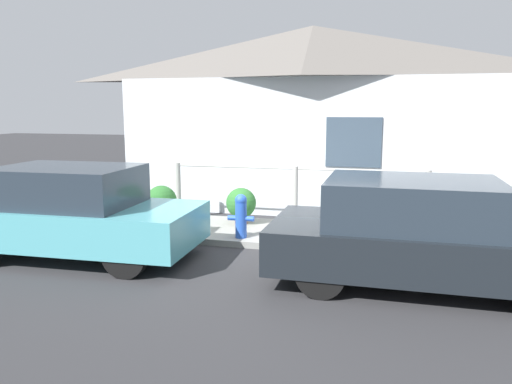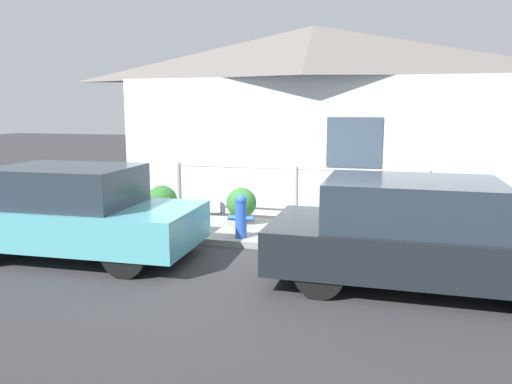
# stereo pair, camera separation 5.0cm
# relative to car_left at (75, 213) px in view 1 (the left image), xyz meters

# --- Properties ---
(ground_plane) EXTENTS (60.00, 60.00, 0.00)m
(ground_plane) POSITION_rel_car_left_xyz_m (2.96, 1.07, -0.70)
(ground_plane) COLOR #2D2D30
(sidewalk) EXTENTS (24.00, 1.78, 0.11)m
(sidewalk) POSITION_rel_car_left_xyz_m (2.96, 1.96, -0.64)
(sidewalk) COLOR gray
(sidewalk) RESTS_ON ground_plane
(house) EXTENTS (8.53, 2.23, 4.05)m
(house) POSITION_rel_car_left_xyz_m (2.96, 4.59, 2.54)
(house) COLOR silver
(house) RESTS_ON ground_plane
(fence) EXTENTS (4.90, 0.10, 1.08)m
(fence) POSITION_rel_car_left_xyz_m (2.96, 2.70, 0.01)
(fence) COLOR #999993
(fence) RESTS_ON sidewalk
(car_left) EXTENTS (3.76, 1.77, 1.41)m
(car_left) POSITION_rel_car_left_xyz_m (0.00, 0.00, 0.00)
(car_left) COLOR teal
(car_left) RESTS_ON ground_plane
(car_right) EXTENTS (3.94, 1.84, 1.39)m
(car_right) POSITION_rel_car_left_xyz_m (5.05, 0.00, -0.01)
(car_right) COLOR black
(car_right) RESTS_ON ground_plane
(fire_hydrant) EXTENTS (0.45, 0.20, 0.75)m
(fire_hydrant) POSITION_rel_car_left_xyz_m (2.27, 1.33, -0.20)
(fire_hydrant) COLOR blue
(fire_hydrant) RESTS_ON sidewalk
(potted_plant_near_hydrant) EXTENTS (0.57, 0.57, 0.69)m
(potted_plant_near_hydrant) POSITION_rel_car_left_xyz_m (2.00, 2.30, -0.20)
(potted_plant_near_hydrant) COLOR brown
(potted_plant_near_hydrant) RESTS_ON sidewalk
(potted_plant_by_fence) EXTENTS (0.59, 0.59, 0.70)m
(potted_plant_by_fence) POSITION_rel_car_left_xyz_m (0.45, 2.12, -0.20)
(potted_plant_by_fence) COLOR #9E5638
(potted_plant_by_fence) RESTS_ON sidewalk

